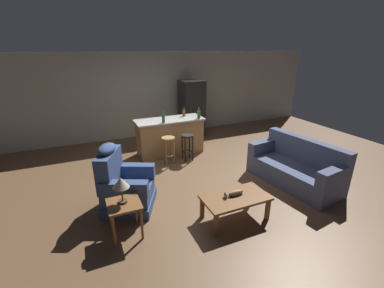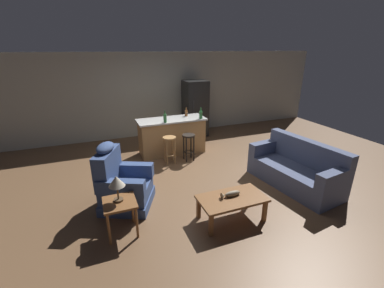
{
  "view_description": "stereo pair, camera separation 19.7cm",
  "coord_description": "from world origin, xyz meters",
  "views": [
    {
      "loc": [
        -2.1,
        -4.86,
        2.71
      ],
      "look_at": [
        0.01,
        -0.1,
        0.75
      ],
      "focal_mm": 24.0,
      "sensor_mm": 36.0,
      "label": 1
    },
    {
      "loc": [
        -1.92,
        -4.94,
        2.71
      ],
      "look_at": [
        0.01,
        -0.1,
        0.75
      ],
      "focal_mm": 24.0,
      "sensor_mm": 36.0,
      "label": 2
    }
  ],
  "objects": [
    {
      "name": "bar_stool_left",
      "position": [
        -0.26,
        0.72,
        0.47
      ],
      "size": [
        0.32,
        0.32,
        0.68
      ],
      "color": "#A87A47",
      "rests_on": "ground_plane"
    },
    {
      "name": "bottle_tall_green",
      "position": [
        0.73,
        1.1,
        1.06
      ],
      "size": [
        0.09,
        0.09,
        0.29
      ],
      "color": "#2D6B38",
      "rests_on": "kitchen_island"
    },
    {
      "name": "bottle_wine_dark",
      "position": [
        0.47,
        1.5,
        1.04
      ],
      "size": [
        0.08,
        0.08,
        0.23
      ],
      "color": "brown",
      "rests_on": "kitchen_island"
    },
    {
      "name": "bar_stool_right",
      "position": [
        0.24,
        0.72,
        0.47
      ],
      "size": [
        0.32,
        0.32,
        0.68
      ],
      "color": "black",
      "rests_on": "ground_plane"
    },
    {
      "name": "refrigerator",
      "position": [
        1.17,
        2.55,
        0.88
      ],
      "size": [
        0.7,
        0.69,
        1.76
      ],
      "color": "black",
      "rests_on": "ground_plane"
    },
    {
      "name": "coffee_table",
      "position": [
        0.02,
        -1.83,
        0.36
      ],
      "size": [
        1.1,
        0.6,
        0.42
      ],
      "color": "brown",
      "rests_on": "ground_plane"
    },
    {
      "name": "table_lamp",
      "position": [
        -1.72,
        -1.47,
        0.87
      ],
      "size": [
        0.24,
        0.24,
        0.41
      ],
      "color": "#4C3823",
      "rests_on": "end_table"
    },
    {
      "name": "kitchen_island",
      "position": [
        0.0,
        1.35,
        0.48
      ],
      "size": [
        1.8,
        0.7,
        0.95
      ],
      "color": "#AD7F4C",
      "rests_on": "ground_plane"
    },
    {
      "name": "couch",
      "position": [
        1.86,
        -1.29,
        0.34
      ],
      "size": [
        1.07,
        1.99,
        0.94
      ],
      "rotation": [
        0.0,
        0.0,
        3.27
      ],
      "color": "#4C5675",
      "rests_on": "ground_plane"
    },
    {
      "name": "back_wall",
      "position": [
        0.0,
        3.12,
        1.3
      ],
      "size": [
        12.0,
        0.05,
        2.6
      ],
      "color": "#B2B2A3",
      "rests_on": "ground_plane"
    },
    {
      "name": "recliner_near_lamp",
      "position": [
        -1.59,
        -0.73,
        0.42
      ],
      "size": [
        1.12,
        1.12,
        1.2
      ],
      "rotation": [
        0.0,
        0.0,
        -0.44
      ],
      "color": "#384C7A",
      "rests_on": "ground_plane"
    },
    {
      "name": "ground_plane",
      "position": [
        0.0,
        0.0,
        0.0
      ],
      "size": [
        12.0,
        12.0,
        0.0
      ],
      "color": "brown"
    },
    {
      "name": "end_table",
      "position": [
        -1.71,
        -1.5,
        0.46
      ],
      "size": [
        0.48,
        0.48,
        0.56
      ],
      "color": "brown",
      "rests_on": "ground_plane"
    },
    {
      "name": "fish_figurine",
      "position": [
        0.02,
        -1.79,
        0.46
      ],
      "size": [
        0.34,
        0.1,
        0.1
      ],
      "color": "#4C3823",
      "rests_on": "coffee_table"
    },
    {
      "name": "bottle_short_amber",
      "position": [
        -0.25,
        1.09,
        1.07
      ],
      "size": [
        0.08,
        0.08,
        0.3
      ],
      "color": "#2D6B38",
      "rests_on": "kitchen_island"
    }
  ]
}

